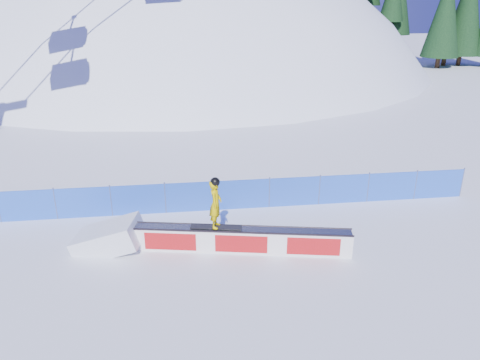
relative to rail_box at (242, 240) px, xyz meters
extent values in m
plane|color=white|center=(-1.49, -1.29, -0.42)|extent=(160.00, 160.00, 0.00)
sphere|color=white|center=(-1.49, 40.71, -18.42)|extent=(64.00, 64.00, 64.00)
cylinder|color=#301E13|center=(20.77, 43.75, 4.97)|extent=(0.50, 0.50, 1.40)
cylinder|color=#301E13|center=(23.42, 43.76, 2.04)|extent=(0.50, 0.50, 1.40)
cylinder|color=#301E13|center=(24.75, 42.30, 0.43)|extent=(0.50, 0.50, 1.40)
cone|color=black|center=(24.75, 42.30, 4.76)|extent=(3.29, 3.29, 7.47)
cylinder|color=#301E13|center=(25.26, 41.30, 0.18)|extent=(0.50, 0.50, 1.40)
cone|color=black|center=(25.26, 41.30, 5.45)|extent=(4.11, 4.11, 9.33)
cylinder|color=#301E13|center=(28.90, 42.19, 0.18)|extent=(0.50, 0.50, 1.40)
cone|color=black|center=(28.90, 42.19, 5.63)|extent=(4.27, 4.27, 9.69)
cylinder|color=#301E13|center=(28.67, 37.86, 0.18)|extent=(0.50, 0.50, 1.40)
cone|color=black|center=(28.67, 37.86, 5.76)|extent=(4.38, 4.38, 9.95)
cylinder|color=#301E13|center=(32.17, 42.80, 0.18)|extent=(0.50, 0.50, 1.40)
cone|color=black|center=(32.17, 42.80, 4.70)|extent=(3.44, 3.44, 7.82)
cube|color=blue|center=(-1.49, 3.21, 0.18)|extent=(22.00, 0.03, 1.20)
cylinder|color=#44507C|center=(-6.49, 3.21, 0.23)|extent=(0.05, 0.05, 1.30)
cylinder|color=#44507C|center=(-4.49, 3.21, 0.23)|extent=(0.05, 0.05, 1.30)
cylinder|color=#44507C|center=(-2.49, 3.21, 0.23)|extent=(0.05, 0.05, 1.30)
cylinder|color=#44507C|center=(-0.49, 3.21, 0.23)|extent=(0.05, 0.05, 1.30)
cylinder|color=#44507C|center=(1.51, 3.21, 0.23)|extent=(0.05, 0.05, 1.30)
cylinder|color=#44507C|center=(3.51, 3.21, 0.23)|extent=(0.05, 0.05, 1.30)
cylinder|color=#44507C|center=(5.51, 3.21, 0.23)|extent=(0.05, 0.05, 1.30)
cylinder|color=#44507C|center=(7.51, 3.21, 0.23)|extent=(0.05, 0.05, 1.30)
cylinder|color=#44507C|center=(9.51, 3.21, 0.23)|extent=(0.05, 0.05, 1.30)
cube|color=white|center=(0.00, 0.00, -0.02)|extent=(6.99, 1.81, 0.79)
cube|color=gray|center=(0.00, 0.00, 0.39)|extent=(6.93, 1.82, 0.04)
cube|color=black|center=(-0.05, -0.23, 0.40)|extent=(6.91, 1.41, 0.05)
cube|color=black|center=(0.05, 0.23, 0.40)|extent=(6.91, 1.41, 0.05)
cube|color=red|center=(-0.04, -0.22, -0.02)|extent=(6.56, 1.33, 0.59)
cube|color=red|center=(0.04, 0.22, -0.02)|extent=(6.56, 1.33, 0.59)
cube|color=black|center=(-0.81, 0.16, 0.44)|extent=(1.68, 0.62, 0.03)
imported|color=#D7BD00|center=(-0.81, 0.16, 1.26)|extent=(0.52, 0.66, 1.60)
sphere|color=black|center=(-0.81, 0.16, 2.01)|extent=(0.30, 0.30, 0.30)
camera|label=1|loc=(-1.75, -13.13, 7.47)|focal=35.00mm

